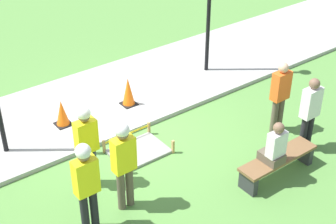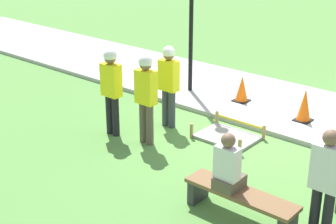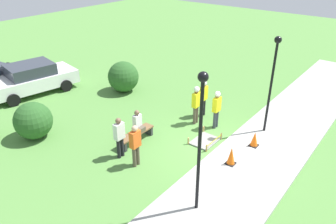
# 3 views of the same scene
# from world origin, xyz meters

# --- Properties ---
(ground_plane) EXTENTS (60.00, 60.00, 0.00)m
(ground_plane) POSITION_xyz_m (0.00, 0.00, 0.00)
(ground_plane) COLOR #51843D
(sidewalk) EXTENTS (28.00, 3.07, 0.10)m
(sidewalk) POSITION_xyz_m (0.00, -1.53, 0.05)
(sidewalk) COLOR #9E9E99
(sidewalk) RESTS_ON ground_plane
(wet_concrete_patch) EXTENTS (1.18, 0.91, 0.30)m
(wet_concrete_patch) POSITION_xyz_m (0.29, 0.67, 0.04)
(wet_concrete_patch) COLOR gray
(wet_concrete_patch) RESTS_ON ground_plane
(traffic_cone_near_patch) EXTENTS (0.34, 0.34, 0.69)m
(traffic_cone_near_patch) POSITION_xyz_m (-0.52, -0.93, 0.44)
(traffic_cone_near_patch) COLOR black
(traffic_cone_near_patch) RESTS_ON sidewalk
(traffic_cone_far_patch) EXTENTS (0.34, 0.34, 0.60)m
(traffic_cone_far_patch) POSITION_xyz_m (1.11, -1.08, 0.40)
(traffic_cone_far_patch) COLOR black
(traffic_cone_far_patch) RESTS_ON sidewalk
(park_bench) EXTENTS (1.74, 0.44, 0.44)m
(park_bench) POSITION_xyz_m (-1.44, 2.89, 0.32)
(park_bench) COLOR #2D2D33
(park_bench) RESTS_ON ground_plane
(person_seated_on_bench) EXTENTS (0.36, 0.44, 0.89)m
(person_seated_on_bench) POSITION_xyz_m (-1.23, 2.94, 0.79)
(person_seated_on_bench) COLOR brown
(person_seated_on_bench) RESTS_ON park_bench
(worker_supervisor) EXTENTS (0.40, 0.26, 1.78)m
(worker_supervisor) POSITION_xyz_m (1.37, 1.86, 1.06)
(worker_supervisor) COLOR brown
(worker_supervisor) RESTS_ON ground_plane
(worker_assistant) EXTENTS (0.40, 0.25, 1.72)m
(worker_assistant) POSITION_xyz_m (1.58, 0.95, 1.02)
(worker_assistant) COLOR #383D47
(worker_assistant) RESTS_ON ground_plane
(worker_trainee) EXTENTS (0.40, 0.26, 1.78)m
(worker_trainee) POSITION_xyz_m (2.17, 1.99, 1.06)
(worker_trainee) COLOR black
(worker_trainee) RESTS_ON ground_plane
(bystander_in_orange_shirt) EXTENTS (0.40, 0.22, 1.65)m
(bystander_in_orange_shirt) POSITION_xyz_m (-2.60, 1.79, 0.93)
(bystander_in_orange_shirt) COLOR brown
(bystander_in_orange_shirt) RESTS_ON ground_plane
(bystander_in_gray_shirt) EXTENTS (0.40, 0.22, 1.66)m
(bystander_in_gray_shirt) POSITION_xyz_m (-2.56, 2.63, 0.93)
(bystander_in_gray_shirt) COLOR black
(bystander_in_gray_shirt) RESTS_ON ground_plane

